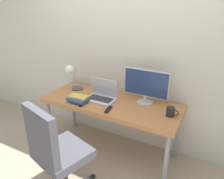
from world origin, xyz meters
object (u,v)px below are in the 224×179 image
desk_lamp (71,74)px  book_stack (78,99)px  laptop (102,95)px  monitor (146,85)px  mug (171,112)px  office_chair (55,149)px

desk_lamp → book_stack: size_ratio=1.44×
laptop → monitor: bearing=16.9°
laptop → monitor: (0.51, 0.16, 0.17)m
monitor → book_stack: size_ratio=2.08×
laptop → book_stack: laptop is taller
monitor → mug: 0.43m
desk_lamp → office_chair: size_ratio=0.37×
desk_lamp → office_chair: 1.09m
office_chair → book_stack: 0.74m
laptop → book_stack: 0.29m
laptop → mug: (0.86, -0.02, -0.00)m
laptop → office_chair: bearing=-90.5°
desk_lamp → mug: (1.33, -0.04, -0.20)m
desk_lamp → laptop: bearing=-2.5°
office_chair → mug: office_chair is taller
desk_lamp → mug: size_ratio=2.80×
book_stack → mug: bearing=9.0°
laptop → monitor: monitor is taller
laptop → office_chair: office_chair is taller
book_stack → laptop: bearing=41.5°
laptop → book_stack: size_ratio=1.38×
laptop → desk_lamp: desk_lamp is taller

